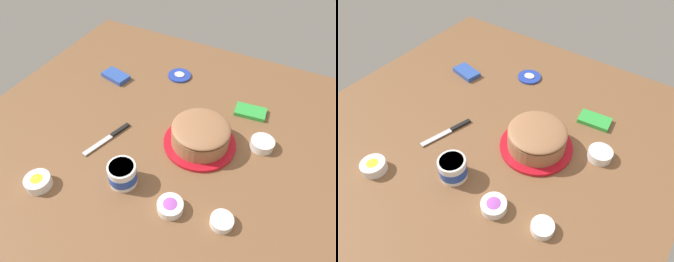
{
  "view_description": "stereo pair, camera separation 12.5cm",
  "coord_description": "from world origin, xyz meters",
  "views": [
    {
      "loc": [
        -0.47,
        0.76,
        0.94
      ],
      "look_at": [
        -0.07,
        -0.01,
        0.04
      ],
      "focal_mm": 32.47,
      "sensor_mm": 36.0,
      "label": 1
    },
    {
      "loc": [
        -0.58,
        0.69,
        0.94
      ],
      "look_at": [
        -0.07,
        -0.01,
        0.04
      ],
      "focal_mm": 32.47,
      "sensor_mm": 36.0,
      "label": 2
    }
  ],
  "objects": [
    {
      "name": "sprinkle_bowl_yellow",
      "position": [
        0.24,
        0.42,
        0.02
      ],
      "size": [
        0.09,
        0.09,
        0.04
      ],
      "color": "white",
      "rests_on": "ground_plane"
    },
    {
      "name": "candy_box_upper",
      "position": [
        0.36,
        -0.26,
        0.01
      ],
      "size": [
        0.15,
        0.11,
        0.02
      ],
      "primitive_type": "cube",
      "rotation": [
        0.0,
        0.0,
        -0.22
      ],
      "color": "#2D51B2",
      "rests_on": "ground_plane"
    },
    {
      "name": "sprinkle_bowl_rainbow",
      "position": [
        -0.23,
        0.29,
        0.02
      ],
      "size": [
        0.09,
        0.09,
        0.04
      ],
      "color": "white",
      "rests_on": "ground_plane"
    },
    {
      "name": "ground_plane",
      "position": [
        0.0,
        0.0,
        0.0
      ],
      "size": [
        1.54,
        1.54,
        0.0
      ],
      "primitive_type": "plane",
      "color": "brown"
    },
    {
      "name": "sprinkle_bowl_pink",
      "position": [
        -0.41,
        0.26,
        0.02
      ],
      "size": [
        0.08,
        0.08,
        0.03
      ],
      "color": "white",
      "rests_on": "ground_plane"
    },
    {
      "name": "frosting_tub",
      "position": [
        -0.03,
        0.26,
        0.05
      ],
      "size": [
        0.11,
        0.11,
        0.09
      ],
      "color": "white",
      "rests_on": "ground_plane"
    },
    {
      "name": "spreading_knife",
      "position": [
        0.14,
        0.1,
        0.01
      ],
      "size": [
        0.09,
        0.23,
        0.01
      ],
      "color": "silver",
      "rests_on": "ground_plane"
    },
    {
      "name": "frosted_cake",
      "position": [
        -0.21,
        -0.04,
        0.05
      ],
      "size": [
        0.3,
        0.3,
        0.11
      ],
      "color": "red",
      "rests_on": "ground_plane"
    },
    {
      "name": "sprinkle_bowl_orange",
      "position": [
        -0.44,
        -0.14,
        0.02
      ],
      "size": [
        0.1,
        0.1,
        0.04
      ],
      "color": "white",
      "rests_on": "ground_plane"
    },
    {
      "name": "candy_box_lower",
      "position": [
        -0.34,
        -0.31,
        0.01
      ],
      "size": [
        0.14,
        0.1,
        0.02
      ],
      "primitive_type": "cube",
      "rotation": [
        0.0,
        0.0,
        0.11
      ],
      "color": "green",
      "rests_on": "ground_plane"
    },
    {
      "name": "frosting_tub_lid",
      "position": [
        0.07,
        -0.42,
        0.01
      ],
      "size": [
        0.12,
        0.12,
        0.02
      ],
      "color": "#233DAD",
      "rests_on": "ground_plane"
    }
  ]
}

